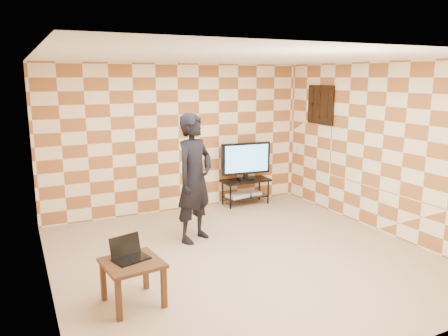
{
  "coord_description": "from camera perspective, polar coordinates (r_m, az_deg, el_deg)",
  "views": [
    {
      "loc": [
        -2.74,
        -5.03,
        2.46
      ],
      "look_at": [
        0.0,
        0.6,
        1.15
      ],
      "focal_mm": 35.0,
      "sensor_mm": 36.0,
      "label": 1
    }
  ],
  "objects": [
    {
      "name": "floor",
      "position": [
        6.23,
        2.46,
        -11.44
      ],
      "size": [
        5.0,
        5.0,
        0.0
      ],
      "primitive_type": "plane",
      "color": "tan",
      "rests_on": "ground"
    },
    {
      "name": "wall_back",
      "position": [
        8.09,
        -5.92,
        3.86
      ],
      "size": [
        5.0,
        0.02,
        2.7
      ],
      "primitive_type": "cube",
      "color": "#FAE9BD",
      "rests_on": "ground"
    },
    {
      "name": "wall_front",
      "position": [
        3.89,
        20.51,
        -5.52
      ],
      "size": [
        5.0,
        0.02,
        2.7
      ],
      "primitive_type": "cube",
      "color": "#FAE9BD",
      "rests_on": "ground"
    },
    {
      "name": "wall_left",
      "position": [
        5.16,
        -22.65,
        -1.54
      ],
      "size": [
        0.02,
        5.0,
        2.7
      ],
      "primitive_type": "cube",
      "color": "#FAE9BD",
      "rests_on": "ground"
    },
    {
      "name": "wall_right",
      "position": [
        7.35,
        19.99,
        2.41
      ],
      "size": [
        0.02,
        5.0,
        2.7
      ],
      "primitive_type": "cube",
      "color": "#FAE9BD",
      "rests_on": "ground"
    },
    {
      "name": "ceiling",
      "position": [
        5.73,
        2.71,
        14.2
      ],
      "size": [
        5.0,
        5.0,
        0.02
      ],
      "primitive_type": "cube",
      "color": "white",
      "rests_on": "wall_back"
    },
    {
      "name": "wall_art",
      "position": [
        8.41,
        12.52,
        8.06
      ],
      "size": [
        0.04,
        0.72,
        0.72
      ],
      "color": "black",
      "rests_on": "wall_right"
    },
    {
      "name": "tv_stand",
      "position": [
        8.55,
        2.83,
        -2.39
      ],
      "size": [
        0.94,
        0.43,
        0.5
      ],
      "color": "black",
      "rests_on": "floor"
    },
    {
      "name": "tv",
      "position": [
        8.43,
        2.88,
        1.14
      ],
      "size": [
        1.0,
        0.21,
        0.72
      ],
      "color": "black",
      "rests_on": "tv_stand"
    },
    {
      "name": "dvd_player",
      "position": [
        8.48,
        1.78,
        -3.62
      ],
      "size": [
        0.44,
        0.35,
        0.07
      ],
      "primitive_type": "cube",
      "rotation": [
        0.0,
        0.0,
        0.19
      ],
      "color": "silver",
      "rests_on": "tv_stand"
    },
    {
      "name": "game_console",
      "position": [
        8.69,
        4.04,
        -3.3
      ],
      "size": [
        0.24,
        0.18,
        0.05
      ],
      "primitive_type": "cube",
      "rotation": [
        0.0,
        0.0,
        0.03
      ],
      "color": "silver",
      "rests_on": "tv_stand"
    },
    {
      "name": "side_table",
      "position": [
        4.97,
        -11.88,
        -12.78
      ],
      "size": [
        0.67,
        0.67,
        0.5
      ],
      "color": "#3B2512",
      "rests_on": "floor"
    },
    {
      "name": "laptop",
      "position": [
        5.0,
        -12.31,
        -10.9
      ],
      "size": [
        0.43,
        0.37,
        0.24
      ],
      "color": "black",
      "rests_on": "side_table"
    },
    {
      "name": "person",
      "position": [
        6.55,
        -3.88,
        -1.34
      ],
      "size": [
        0.85,
        0.75,
        1.94
      ],
      "primitive_type": "imported",
      "rotation": [
        0.0,
        0.0,
        0.51
      ],
      "color": "black",
      "rests_on": "floor"
    }
  ]
}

